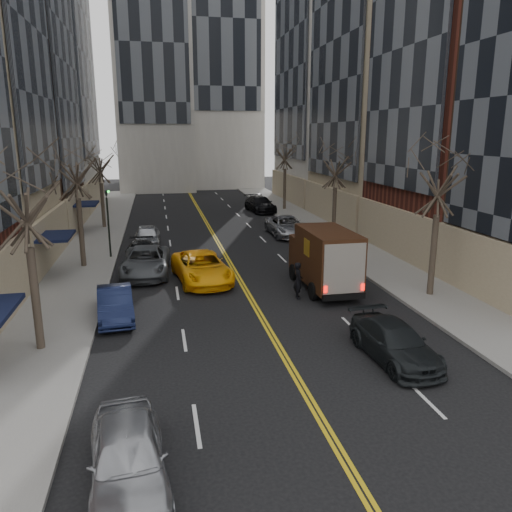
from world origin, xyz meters
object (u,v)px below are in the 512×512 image
Objects in this scene: taxi at (202,267)px; pedestrian at (298,280)px; observer_sedan at (394,342)px; ups_truck at (324,259)px.

taxi is 5.77m from pedestrian.
observer_sedan is 2.58× the size of pedestrian.
ups_truck is 6.67m from taxi.
pedestrian is at bearing -146.50° from ups_truck.
pedestrian reaches higher than taxi.
observer_sedan is (-0.22, -8.44, -0.95)m from ups_truck.
observer_sedan is 7.44m from pedestrian.
observer_sedan is 12.50m from taxi.
taxi is (-6.09, 2.59, -0.82)m from ups_truck.
taxi is at bearing 53.18° from pedestrian.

